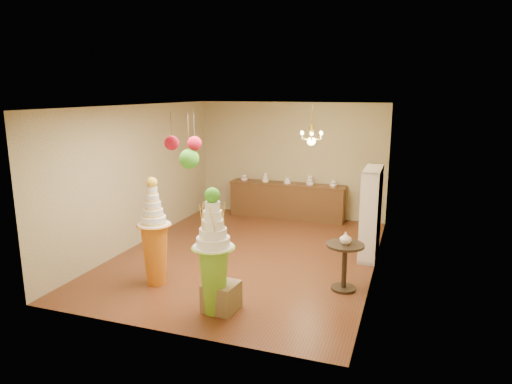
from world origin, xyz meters
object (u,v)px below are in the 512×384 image
(pedestal_green, at_px, (214,263))
(sideboard, at_px, (287,200))
(round_table, at_px, (345,260))
(pedestal_orange, at_px, (155,244))

(pedestal_green, height_order, sideboard, pedestal_green)
(pedestal_green, height_order, round_table, pedestal_green)
(pedestal_green, xyz_separation_m, pedestal_orange, (-1.39, 0.63, -0.08))
(round_table, bearing_deg, pedestal_green, -139.95)
(pedestal_orange, bearing_deg, sideboard, 78.13)
(sideboard, xyz_separation_m, round_table, (2.10, -4.00, 0.04))
(pedestal_orange, xyz_separation_m, sideboard, (1.01, 4.82, -0.23))
(pedestal_green, bearing_deg, round_table, 40.05)
(pedestal_green, relative_size, round_table, 2.33)
(pedestal_green, height_order, pedestal_orange, pedestal_green)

